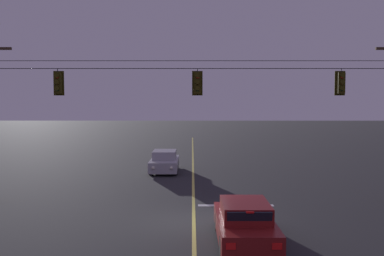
{
  "coord_description": "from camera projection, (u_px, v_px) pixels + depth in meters",
  "views": [
    {
      "loc": [
        -0.07,
        -16.25,
        4.64
      ],
      "look_at": [
        0.0,
        4.31,
        3.39
      ],
      "focal_mm": 40.07,
      "sensor_mm": 36.0,
      "label": 1
    }
  ],
  "objects": [
    {
      "name": "stop_bar_paint",
      "position": [
        234.0,
        205.0,
        19.21
      ],
      "size": [
        3.4,
        0.36,
        0.01
      ],
      "primitive_type": "cube",
      "color": "silver",
      "rests_on": "ground"
    },
    {
      "name": "traffic_light_leftmost",
      "position": [
        56.0,
        83.0,
        19.43
      ],
      "size": [
        0.48,
        0.41,
        1.22
      ],
      "color": "black"
    },
    {
      "name": "car_oncoming_lead",
      "position": [
        163.0,
        162.0,
        28.59
      ],
      "size": [
        1.8,
        4.42,
        1.39
      ],
      "color": "#A5A5AD",
      "rests_on": "ground"
    },
    {
      "name": "signal_span_assembly",
      "position": [
        192.0,
        117.0,
        19.56
      ],
      "size": [
        20.12,
        0.32,
        7.56
      ],
      "color": "#423021",
      "rests_on": "ground"
    },
    {
      "name": "ground_plane",
      "position": [
        192.0,
        222.0,
        16.5
      ],
      "size": [
        180.0,
        180.0,
        0.0
      ],
      "primitive_type": "plane",
      "color": "#28282B"
    },
    {
      "name": "traffic_light_centre",
      "position": [
        339.0,
        83.0,
        19.47
      ],
      "size": [
        0.48,
        0.41,
        1.22
      ],
      "color": "black"
    },
    {
      "name": "lane_centre_stripe",
      "position": [
        192.0,
        179.0,
        25.79
      ],
      "size": [
        0.14,
        60.0,
        0.01
      ],
      "primitive_type": "cube",
      "color": "#D1C64C",
      "rests_on": "ground"
    },
    {
      "name": "car_waiting_near_lane",
      "position": [
        243.0,
        223.0,
        14.08
      ],
      "size": [
        1.8,
        4.33,
        1.39
      ],
      "color": "maroon",
      "rests_on": "ground"
    },
    {
      "name": "traffic_light_left_inner",
      "position": [
        196.0,
        83.0,
        19.45
      ],
      "size": [
        0.48,
        0.41,
        1.22
      ],
      "color": "black"
    }
  ]
}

